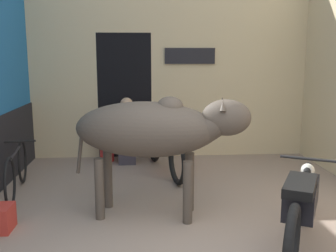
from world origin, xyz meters
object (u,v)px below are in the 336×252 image
at_px(motorcycle_near, 301,204).
at_px(plastic_stool, 107,149).
at_px(shopkeeper_seated, 127,129).
at_px(cow, 155,130).
at_px(motorcycle_far, 164,144).
at_px(bicycle, 17,170).

height_order(motorcycle_near, plastic_stool, motorcycle_near).
height_order(shopkeeper_seated, plastic_stool, shopkeeper_seated).
bearing_deg(motorcycle_near, plastic_stool, 122.32).
bearing_deg(shopkeeper_seated, motorcycle_near, -61.31).
xyz_separation_m(cow, plastic_stool, (-0.79, 2.53, -0.82)).
relative_size(motorcycle_far, shopkeeper_seated, 1.74).
relative_size(motorcycle_near, motorcycle_far, 0.92).
xyz_separation_m(motorcycle_near, shopkeeper_seated, (-1.81, 3.31, 0.15)).
relative_size(cow, motorcycle_far, 1.04).
bearing_deg(plastic_stool, motorcycle_near, -57.68).
xyz_separation_m(motorcycle_far, plastic_stool, (-1.01, 0.75, -0.24)).
bearing_deg(motorcycle_far, cow, -96.94).
distance_m(cow, bicycle, 2.18).
bearing_deg(shopkeeper_seated, cow, -80.13).
height_order(motorcycle_far, shopkeeper_seated, shopkeeper_seated).
xyz_separation_m(bicycle, shopkeeper_seated, (1.47, 1.53, 0.27)).
bearing_deg(plastic_stool, motorcycle_far, -36.59).
relative_size(motorcycle_far, plastic_stool, 4.80).
distance_m(cow, shopkeeper_seated, 2.45).
distance_m(shopkeeper_seated, plastic_stool, 0.56).
distance_m(motorcycle_near, plastic_stool, 4.10).
distance_m(motorcycle_far, bicycle, 2.30).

